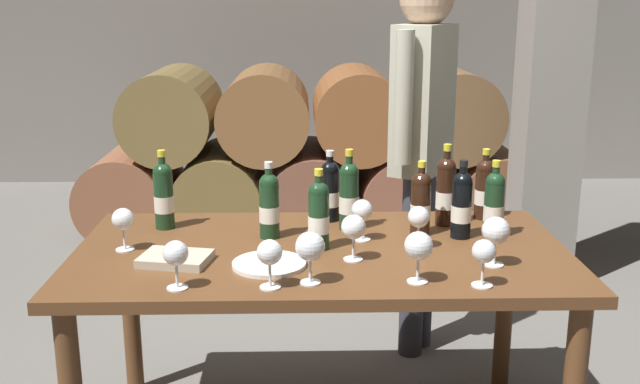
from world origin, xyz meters
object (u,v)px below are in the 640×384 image
(wine_glass_2, at_px, (419,247))
(wine_glass_9, at_px, (353,228))
(sommelier_presenting, at_px, (422,130))
(wine_bottle_4, at_px, (164,195))
(wine_bottle_1, at_px, (462,204))
(wine_glass_8, at_px, (176,255))
(wine_glass_7, at_px, (484,253))
(wine_glass_1, at_px, (123,221))
(wine_glass_0, at_px, (419,219))
(dining_table, at_px, (321,273))
(tasting_notebook, at_px, (175,259))
(serving_plate, at_px, (269,264))
(wine_bottle_6, at_px, (484,188))
(wine_bottle_7, at_px, (330,190))
(wine_glass_6, at_px, (496,232))
(wine_glass_3, at_px, (310,248))
(wine_bottle_3, at_px, (349,195))
(wine_glass_4, at_px, (362,212))
(wine_bottle_2, at_px, (494,204))
(wine_bottle_5, at_px, (421,203))
(wine_bottle_8, at_px, (319,214))
(wine_bottle_0, at_px, (269,205))
(wine_bottle_9, at_px, (446,191))
(wine_glass_5, at_px, (270,254))

(wine_glass_2, distance_m, wine_glass_9, 0.27)
(sommelier_presenting, bearing_deg, wine_bottle_4, -154.53)
(wine_bottle_1, distance_m, wine_glass_8, 1.05)
(wine_glass_7, bearing_deg, wine_glass_1, 162.87)
(wine_glass_0, distance_m, wine_glass_2, 0.32)
(dining_table, relative_size, wine_bottle_1, 5.94)
(tasting_notebook, bearing_deg, serving_plate, 4.41)
(wine_bottle_6, height_order, wine_glass_1, wine_bottle_6)
(wine_bottle_7, relative_size, wine_glass_6, 1.69)
(wine_bottle_1, bearing_deg, wine_glass_3, -141.70)
(wine_bottle_3, height_order, serving_plate, wine_bottle_3)
(wine_glass_6, bearing_deg, serving_plate, 179.03)
(wine_bottle_6, relative_size, wine_bottle_7, 1.00)
(dining_table, xyz_separation_m, wine_glass_4, (0.15, 0.09, 0.20))
(wine_bottle_4, xyz_separation_m, tasting_notebook, (0.10, -0.38, -0.12))
(tasting_notebook, bearing_deg, wine_bottle_2, 24.08)
(wine_glass_1, relative_size, tasting_notebook, 0.68)
(wine_bottle_2, distance_m, wine_glass_3, 0.80)
(wine_bottle_2, relative_size, wine_glass_0, 1.90)
(wine_bottle_5, distance_m, wine_glass_1, 1.05)
(wine_bottle_6, xyz_separation_m, wine_bottle_8, (-0.66, -0.35, 0.00))
(tasting_notebook, bearing_deg, wine_glass_1, 158.20)
(tasting_notebook, bearing_deg, wine_bottle_8, 27.16)
(wine_glass_8, bearing_deg, wine_glass_6, 9.83)
(wine_bottle_0, height_order, sommelier_presenting, sommelier_presenting)
(wine_bottle_2, relative_size, serving_plate, 1.18)
(wine_bottle_1, height_order, wine_bottle_7, wine_bottle_1)
(wine_bottle_8, distance_m, wine_glass_1, 0.67)
(wine_bottle_6, relative_size, wine_glass_4, 1.85)
(wine_glass_7, height_order, sommelier_presenting, sommelier_presenting)
(wine_bottle_8, bearing_deg, wine_bottle_9, 28.60)
(dining_table, xyz_separation_m, serving_plate, (-0.17, -0.17, 0.10))
(wine_bottle_0, xyz_separation_m, wine_bottle_1, (0.69, -0.02, 0.00))
(wine_bottle_8, xyz_separation_m, wine_glass_4, (0.16, 0.09, -0.02))
(sommelier_presenting, bearing_deg, wine_bottle_6, -65.23)
(wine_bottle_8, bearing_deg, wine_bottle_0, 143.76)
(wine_glass_1, distance_m, sommelier_presenting, 1.37)
(wine_glass_1, bearing_deg, wine_bottle_7, 25.28)
(wine_bottle_0, xyz_separation_m, wine_bottle_7, (0.23, 0.21, -0.00))
(wine_glass_6, bearing_deg, wine_bottle_9, 99.56)
(wine_glass_6, height_order, tasting_notebook, wine_glass_6)
(wine_glass_2, bearing_deg, wine_bottle_5, 80.26)
(dining_table, height_order, wine_glass_2, wine_glass_2)
(wine_glass_4, bearing_deg, wine_glass_1, -173.71)
(wine_bottle_0, xyz_separation_m, wine_bottle_8, (0.17, -0.13, 0.00))
(wine_glass_2, distance_m, wine_glass_5, 0.45)
(wine_glass_7, bearing_deg, sommelier_presenting, 90.68)
(wine_glass_6, bearing_deg, wine_glass_4, 146.43)
(wine_bottle_3, relative_size, wine_glass_3, 1.86)
(wine_bottle_8, bearing_deg, wine_glass_7, -36.51)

